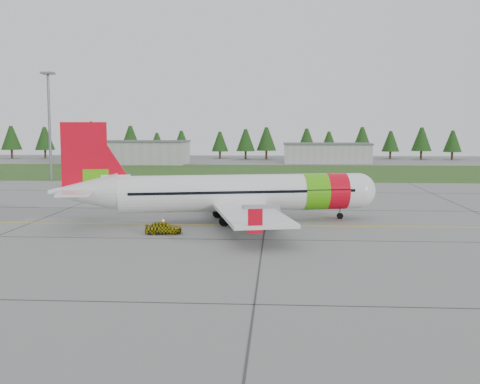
{
  "coord_description": "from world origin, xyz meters",
  "views": [
    {
      "loc": [
        11.34,
        -53.79,
        10.24
      ],
      "look_at": [
        7.39,
        7.61,
        3.53
      ],
      "focal_mm": 45.0,
      "sensor_mm": 36.0,
      "label": 1
    }
  ],
  "objects": [
    {
      "name": "taxi_guideline",
      "position": [
        0.0,
        8.0,
        0.01
      ],
      "size": [
        120.0,
        0.25,
        0.02
      ],
      "primitive_type": "cube",
      "color": "gold",
      "rests_on": "ground"
    },
    {
      "name": "aircraft",
      "position": [
        6.56,
        10.42,
        3.09
      ],
      "size": [
        34.89,
        32.73,
        10.7
      ],
      "rotation": [
        0.0,
        0.0,
        0.22
      ],
      "color": "white",
      "rests_on": "ground"
    },
    {
      "name": "hangar_west",
      "position": [
        -30.0,
        110.0,
        3.0
      ],
      "size": [
        32.0,
        14.0,
        6.0
      ],
      "primitive_type": "cube",
      "color": "#A8A8A3",
      "rests_on": "ground"
    },
    {
      "name": "treeline",
      "position": [
        0.0,
        138.0,
        5.0
      ],
      "size": [
        160.0,
        8.0,
        10.0
      ],
      "primitive_type": null,
      "color": "#1C3F14",
      "rests_on": "ground"
    },
    {
      "name": "ground",
      "position": [
        0.0,
        0.0,
        0.0
      ],
      "size": [
        320.0,
        320.0,
        0.0
      ],
      "primitive_type": "plane",
      "color": "gray",
      "rests_on": "ground"
    },
    {
      "name": "floodlight_mast",
      "position": [
        -32.0,
        58.0,
        10.0
      ],
      "size": [
        0.5,
        0.5,
        20.0
      ],
      "primitive_type": "cylinder",
      "color": "slate",
      "rests_on": "ground"
    },
    {
      "name": "follow_me_car",
      "position": [
        0.36,
        2.48,
        1.77
      ],
      "size": [
        1.39,
        1.57,
        3.53
      ],
      "primitive_type": "imported",
      "rotation": [
        0.0,
        0.0,
        1.71
      ],
      "color": "#D4C10B",
      "rests_on": "ground"
    },
    {
      "name": "hangar_east",
      "position": [
        25.0,
        118.0,
        2.6
      ],
      "size": [
        24.0,
        12.0,
        5.2
      ],
      "primitive_type": "cube",
      "color": "#A8A8A3",
      "rests_on": "ground"
    },
    {
      "name": "service_van",
      "position": [
        -22.94,
        46.32,
        2.33
      ],
      "size": [
        1.9,
        1.83,
        4.65
      ],
      "primitive_type": "imported",
      "rotation": [
        0.0,
        0.0,
        -0.2
      ],
      "color": "white",
      "rests_on": "ground"
    },
    {
      "name": "grass_strip",
      "position": [
        0.0,
        82.0,
        0.01
      ],
      "size": [
        320.0,
        50.0,
        0.03
      ],
      "primitive_type": "cube",
      "color": "#30561E",
      "rests_on": "ground"
    }
  ]
}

